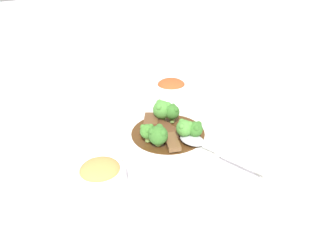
{
  "coord_description": "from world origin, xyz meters",
  "views": [
    {
      "loc": [
        -0.59,
        0.31,
        0.44
      ],
      "look_at": [
        0.0,
        0.0,
        0.03
      ],
      "focal_mm": 35.0,
      "sensor_mm": 36.0,
      "label": 1
    }
  ],
  "objects": [
    {
      "name": "broccoli_floret_2",
      "position": [
        0.03,
        -0.03,
        0.05
      ],
      "size": [
        0.04,
        0.04,
        0.05
      ],
      "color": "#7FA84C",
      "rests_on": "main_plate"
    },
    {
      "name": "beef_strip_3",
      "position": [
        -0.01,
        -0.0,
        0.02
      ],
      "size": [
        0.07,
        0.06,
        0.01
      ],
      "color": "#56331E",
      "rests_on": "main_plate"
    },
    {
      "name": "side_bowl_kimchi",
      "position": [
        0.19,
        -0.11,
        0.03
      ],
      "size": [
        0.1,
        0.1,
        0.05
      ],
      "color": "white",
      "rests_on": "ground_plane"
    },
    {
      "name": "broccoli_floret_5",
      "position": [
        -0.04,
        0.05,
        0.05
      ],
      "size": [
        0.04,
        0.04,
        0.05
      ],
      "color": "#7FA84C",
      "rests_on": "main_plate"
    },
    {
      "name": "ground_plane",
      "position": [
        0.0,
        0.0,
        0.0
      ],
      "size": [
        4.0,
        4.0,
        0.0
      ],
      "primitive_type": "plane",
      "color": "silver"
    },
    {
      "name": "side_bowl_appetizer",
      "position": [
        -0.09,
        0.19,
        0.03
      ],
      "size": [
        0.1,
        0.1,
        0.05
      ],
      "color": "white",
      "rests_on": "ground_plane"
    },
    {
      "name": "beef_strip_1",
      "position": [
        -0.05,
        0.02,
        0.02
      ],
      "size": [
        0.07,
        0.04,
        0.01
      ],
      "color": "brown",
      "rests_on": "main_plate"
    },
    {
      "name": "serving_spoon",
      "position": [
        -0.08,
        -0.03,
        0.03
      ],
      "size": [
        0.21,
        0.1,
        0.01
      ],
      "color": "silver",
      "rests_on": "main_plate"
    },
    {
      "name": "paper_napkin",
      "position": [
        -0.18,
        -0.13,
        0.0
      ],
      "size": [
        0.11,
        0.08,
        0.01
      ],
      "color": "silver",
      "rests_on": "ground_plane"
    },
    {
      "name": "broccoli_floret_1",
      "position": [
        -0.02,
        0.06,
        0.05
      ],
      "size": [
        0.03,
        0.03,
        0.04
      ],
      "color": "#7FA84C",
      "rests_on": "main_plate"
    },
    {
      "name": "broccoli_floret_4",
      "position": [
        -0.06,
        -0.04,
        0.05
      ],
      "size": [
        0.04,
        0.04,
        0.04
      ],
      "color": "#7FA84C",
      "rests_on": "main_plate"
    },
    {
      "name": "main_plate",
      "position": [
        0.0,
        0.0,
        0.01
      ],
      "size": [
        0.28,
        0.28,
        0.02
      ],
      "color": "white",
      "rests_on": "ground_plane"
    },
    {
      "name": "beef_strip_4",
      "position": [
        0.06,
        0.02,
        0.03
      ],
      "size": [
        0.07,
        0.06,
        0.01
      ],
      "color": "brown",
      "rests_on": "main_plate"
    },
    {
      "name": "broccoli_floret_0",
      "position": [
        -0.05,
        -0.02,
        0.05
      ],
      "size": [
        0.04,
        0.04,
        0.05
      ],
      "color": "#8EB756",
      "rests_on": "main_plate"
    },
    {
      "name": "broccoli_floret_3",
      "position": [
        0.05,
        -0.01,
        0.05
      ],
      "size": [
        0.05,
        0.05,
        0.05
      ],
      "color": "#8EB756",
      "rests_on": "main_plate"
    },
    {
      "name": "sauce_dish",
      "position": [
        -0.12,
        -0.19,
        0.01
      ],
      "size": [
        0.07,
        0.07,
        0.01
      ],
      "color": "white",
      "rests_on": "ground_plane"
    },
    {
      "name": "beef_strip_2",
      "position": [
        -0.02,
        -0.04,
        0.03
      ],
      "size": [
        0.06,
        0.04,
        0.01
      ],
      "color": "brown",
      "rests_on": "main_plate"
    },
    {
      "name": "beef_strip_0",
      "position": [
        0.02,
        0.02,
        0.02
      ],
      "size": [
        0.06,
        0.08,
        0.01
      ],
      "color": "#56331E",
      "rests_on": "main_plate"
    }
  ]
}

